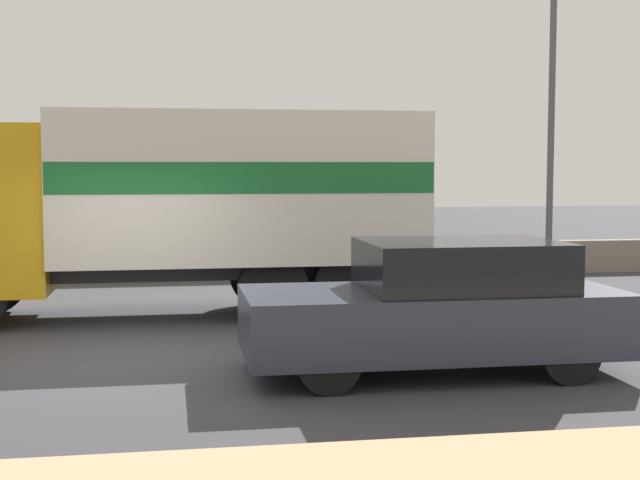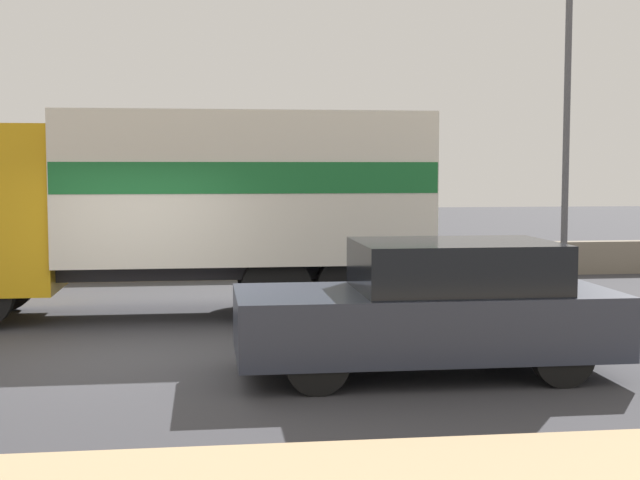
# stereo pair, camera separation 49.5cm
# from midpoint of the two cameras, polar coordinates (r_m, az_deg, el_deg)

# --- Properties ---
(ground_plane) EXTENTS (80.00, 80.00, 0.00)m
(ground_plane) POSITION_cam_midpoint_polar(r_m,az_deg,el_deg) (11.44, -13.04, -7.46)
(ground_plane) COLOR #38383D
(stone_wall_backdrop) EXTENTS (60.00, 0.35, 0.73)m
(stone_wall_backdrop) POSITION_cam_midpoint_polar(r_m,az_deg,el_deg) (18.97, -11.71, -1.51)
(stone_wall_backdrop) COLOR gray
(stone_wall_backdrop) RESTS_ON ground_plane
(street_lamp) EXTENTS (0.56, 0.28, 7.28)m
(street_lamp) POSITION_cam_midpoint_polar(r_m,az_deg,el_deg) (19.58, 13.93, 9.86)
(street_lamp) COLOR #4C4C51
(street_lamp) RESTS_ON ground_plane
(box_truck) EXTENTS (7.94, 2.35, 3.23)m
(box_truck) POSITION_cam_midpoint_polar(r_m,az_deg,el_deg) (14.28, -9.85, 2.73)
(box_truck) COLOR gold
(box_truck) RESTS_ON ground_plane
(car_hatchback) EXTENTS (4.34, 1.78, 1.54)m
(car_hatchback) POSITION_cam_midpoint_polar(r_m,az_deg,el_deg) (10.37, 6.27, -4.30)
(car_hatchback) COLOR #282D3D
(car_hatchback) RESTS_ON ground_plane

